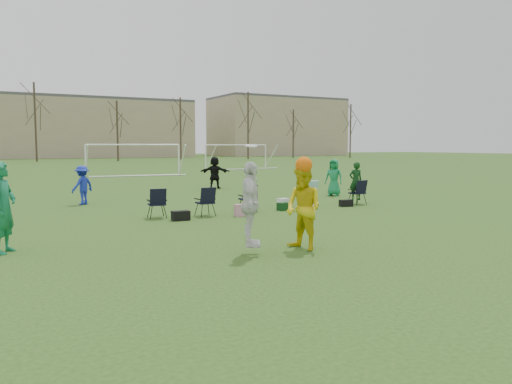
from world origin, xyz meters
TOP-DOWN VIEW (x-y plane):
  - ground at (0.00, 0.00)m, footprint 260.00×260.00m
  - fielder_green_near at (-5.90, 4.60)m, footprint 0.75×0.87m
  - fielder_blue at (-2.92, 13.15)m, footprint 1.15×1.04m
  - fielder_green_far at (8.01, 11.29)m, footprint 0.91×1.00m
  - fielder_black at (4.68, 17.53)m, footprint 1.66×1.26m
  - center_contest at (-0.50, 1.83)m, footprint 2.20×1.14m
  - sideline_setup at (3.03, 8.13)m, footprint 8.85×1.87m
  - goal_mid at (4.00, 32.00)m, footprint 7.40×0.63m
  - goal_right at (16.00, 38.00)m, footprint 7.35×1.14m
  - tree_line at (0.24, 69.85)m, footprint 110.28×3.28m
  - building_row at (6.73, 96.00)m, footprint 126.00×16.00m

SIDE VIEW (x-z plane):
  - ground at x=0.00m, z-range 0.00..0.00m
  - sideline_setup at x=3.03m, z-range -0.33..1.35m
  - fielder_blue at x=-2.92m, z-range 0.00..1.55m
  - fielder_green_far at x=8.01m, z-range 0.00..1.72m
  - fielder_black at x=4.68m, z-range 0.00..1.74m
  - fielder_green_near at x=-5.90m, z-range 0.00..2.00m
  - center_contest at x=-0.50m, z-range -0.16..2.21m
  - goal_mid at x=4.00m, z-range 0.69..3.15m
  - goal_right at x=16.00m, z-range 0.69..3.15m
  - tree_line at x=0.24m, z-range -0.61..10.79m
  - building_row at x=6.73m, z-range -0.51..12.49m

